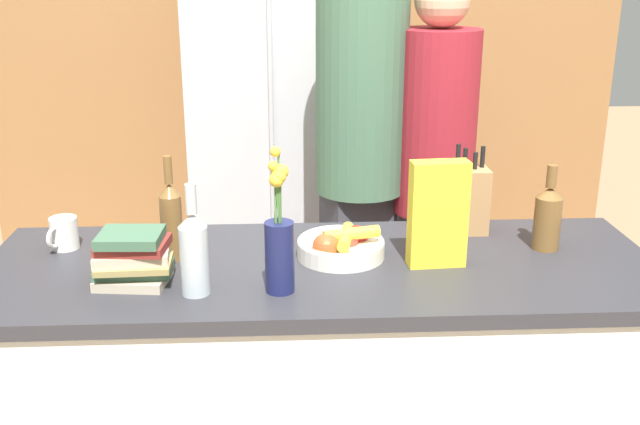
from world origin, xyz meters
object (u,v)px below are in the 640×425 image
object	(u,v)px
knife_block	(468,199)
bottle_oil	(194,251)
refrigerator	(286,126)
fruit_bowl	(341,245)
cereal_box	(438,214)
book_stack	(133,258)
bottle_wine	(171,219)
bottle_vinegar	(548,216)
person_at_sink	(360,149)
flower_vase	(279,241)
coffee_mug	(64,233)
person_in_blue	(434,173)

from	to	relation	value
knife_block	bottle_oil	world-z (taller)	bottle_oil
refrigerator	fruit_bowl	distance (m)	1.39
knife_block	cereal_box	distance (m)	0.30
book_stack	bottle_oil	xyz separation A→B (m)	(0.17, -0.07, 0.04)
bottle_oil	bottle_wine	distance (m)	0.25
bottle_vinegar	person_at_sink	distance (m)	0.84
refrigerator	cereal_box	distance (m)	1.51
flower_vase	coffee_mug	size ratio (longest dim) A/B	3.31
bottle_vinegar	bottle_wine	world-z (taller)	bottle_wine
bottle_vinegar	person_at_sink	size ratio (longest dim) A/B	0.14
flower_vase	person_in_blue	distance (m)	1.10
bottle_wine	flower_vase	bearing A→B (deg)	-37.83
book_stack	bottle_wine	world-z (taller)	bottle_wine
flower_vase	book_stack	bearing A→B (deg)	169.58
refrigerator	bottle_vinegar	size ratio (longest dim) A/B	7.93
knife_block	person_at_sink	distance (m)	0.61
person_at_sink	person_in_blue	bearing A→B (deg)	-26.22
knife_block	coffee_mug	distance (m)	1.20
book_stack	cereal_box	bearing A→B (deg)	5.77
cereal_box	flower_vase	bearing A→B (deg)	-160.55
bottle_wine	fruit_bowl	bearing A→B (deg)	-1.87
book_stack	person_at_sink	world-z (taller)	person_at_sink
bottle_oil	person_in_blue	size ratio (longest dim) A/B	0.17
refrigerator	bottle_vinegar	world-z (taller)	refrigerator
cereal_box	bottle_wine	size ratio (longest dim) A/B	0.99
coffee_mug	bottle_oil	size ratio (longest dim) A/B	0.39
refrigerator	fruit_bowl	world-z (taller)	refrigerator
bottle_oil	refrigerator	bearing A→B (deg)	81.45
coffee_mug	person_in_blue	bearing A→B (deg)	26.87
bottle_wine	person_at_sink	bearing A→B (deg)	50.53
person_in_blue	bottle_wine	bearing A→B (deg)	-120.21
coffee_mug	bottle_wine	size ratio (longest dim) A/B	0.38
fruit_bowl	bottle_wine	size ratio (longest dim) A/B	0.83
knife_block	flower_vase	world-z (taller)	flower_vase
refrigerator	flower_vase	size ratio (longest dim) A/B	5.30
flower_vase	bottle_vinegar	distance (m)	0.81
cereal_box	bottle_vinegar	size ratio (longest dim) A/B	1.17
refrigerator	cereal_box	bearing A→B (deg)	-74.74
bottle_wine	refrigerator	bearing A→B (deg)	76.52
person_at_sink	person_in_blue	size ratio (longest dim) A/B	1.09
fruit_bowl	bottle_oil	world-z (taller)	bottle_oil
fruit_bowl	bottle_vinegar	xyz separation A→B (m)	(0.60, 0.04, 0.06)
knife_block	person_in_blue	xyz separation A→B (m)	(0.00, 0.52, -0.06)
knife_block	coffee_mug	size ratio (longest dim) A/B	2.47
fruit_bowl	knife_block	world-z (taller)	knife_block
book_stack	person_in_blue	world-z (taller)	person_in_blue
book_stack	bottle_oil	size ratio (longest dim) A/B	0.71
coffee_mug	person_in_blue	distance (m)	1.34
flower_vase	fruit_bowl	bearing A→B (deg)	51.53
refrigerator	fruit_bowl	bearing A→B (deg)	-84.17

